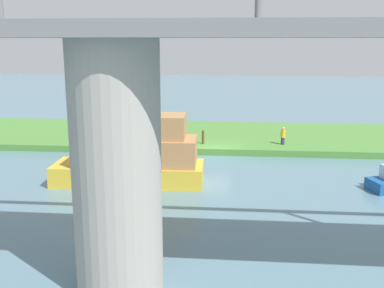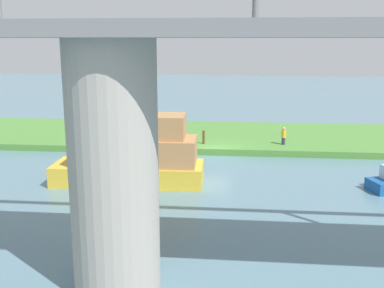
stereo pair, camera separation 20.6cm
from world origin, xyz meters
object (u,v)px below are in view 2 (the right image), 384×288
bridge_pylon (114,170)px  person_on_bank (284,136)px  skiff_small (116,158)px  mooring_post (204,137)px  motorboat_red (133,155)px

bridge_pylon → person_on_bank: (-7.65, -21.30, -3.09)m
person_on_bank → skiff_small: person_on_bank is taller
bridge_pylon → person_on_bank: size_ratio=6.17×
mooring_post → person_on_bank: bearing=-176.8°
bridge_pylon → skiff_small: bridge_pylon is taller
mooring_post → skiff_small: 7.78m
person_on_bank → skiff_small: bearing=25.7°
skiff_small → motorboat_red: bearing=119.5°
mooring_post → skiff_small: bearing=43.5°
motorboat_red → mooring_post: bearing=-111.8°
bridge_pylon → mooring_post: bearing=-93.9°
mooring_post → skiff_small: size_ratio=0.22×
bridge_pylon → person_on_bank: bridge_pylon is taller
person_on_bank → motorboat_red: size_ratio=0.15×
bridge_pylon → person_on_bank: bearing=-109.8°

